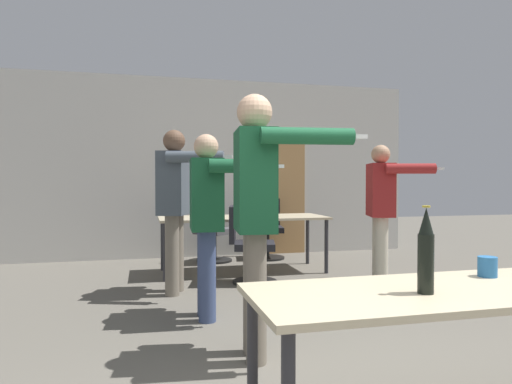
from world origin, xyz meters
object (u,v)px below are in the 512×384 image
at_px(person_far_watching, 208,209).
at_px(person_left_plaid, 382,201).
at_px(person_right_polo, 257,199).
at_px(office_chair_side_rolled, 248,248).
at_px(office_chair_far_right, 211,233).
at_px(office_chair_far_left, 267,231).
at_px(person_center_tall, 176,196).
at_px(beer_bottle, 426,252).
at_px(drink_cup, 487,267).

bearing_deg(person_far_watching, person_left_plaid, 115.73).
distance_m(person_right_polo, office_chair_side_rolled, 2.35).
xyz_separation_m(person_far_watching, office_chair_far_right, (0.42, 2.71, -0.53)).
bearing_deg(office_chair_far_left, office_chair_far_right, 20.26).
distance_m(person_right_polo, person_center_tall, 1.97).
bearing_deg(person_left_plaid, office_chair_far_right, -118.52).
bearing_deg(beer_bottle, person_left_plaid, 63.61).
xyz_separation_m(person_far_watching, beer_bottle, (0.60, -2.26, -0.05)).
height_order(person_left_plaid, office_chair_far_right, person_left_plaid).
height_order(person_left_plaid, person_center_tall, person_center_tall).
bearing_deg(office_chair_far_left, beer_bottle, 92.00).
xyz_separation_m(person_left_plaid, person_center_tall, (-2.36, 0.08, 0.08)).
bearing_deg(office_chair_far_left, office_chair_side_rolled, 77.57).
bearing_deg(office_chair_side_rolled, office_chair_far_left, 171.03).
bearing_deg(person_left_plaid, drink_cup, -1.97).
bearing_deg(drink_cup, person_center_tall, 113.37).
xyz_separation_m(office_chair_far_right, drink_cup, (0.67, -4.76, 0.35)).
height_order(person_center_tall, office_chair_side_rolled, person_center_tall).
bearing_deg(office_chair_far_right, person_far_watching, -51.72).
bearing_deg(office_chair_far_right, person_center_tall, -62.65).
bearing_deg(drink_cup, person_right_polo, 129.64).
xyz_separation_m(person_far_watching, office_chair_side_rolled, (0.64, 1.24, -0.53)).
bearing_deg(person_far_watching, drink_cup, 31.57).
xyz_separation_m(office_chair_far_left, beer_bottle, (-0.72, -5.14, 0.48)).
bearing_deg(office_chair_far_left, person_center_tall, 61.48).
bearing_deg(person_right_polo, office_chair_far_left, 169.74).
xyz_separation_m(person_right_polo, person_left_plaid, (1.96, 1.85, -0.11)).
bearing_deg(person_far_watching, office_chair_far_left, 159.01).
bearing_deg(person_center_tall, beer_bottle, 32.41).
relative_size(person_far_watching, beer_bottle, 4.37).
distance_m(person_right_polo, office_chair_far_right, 3.74).
height_order(office_chair_far_right, office_chair_side_rolled, office_chair_far_right).
distance_m(person_far_watching, office_chair_far_right, 2.79).
xyz_separation_m(person_right_polo, drink_cup, (0.89, -1.08, -0.30)).
bearing_deg(office_chair_far_right, beer_bottle, -40.88).
bearing_deg(office_chair_far_left, person_right_polo, 83.72).
bearing_deg(person_left_plaid, person_far_watching, -49.79).
relative_size(person_far_watching, office_chair_side_rolled, 1.77).
distance_m(person_far_watching, beer_bottle, 2.34).
height_order(person_far_watching, office_chair_far_right, person_far_watching).
distance_m(office_chair_side_rolled, beer_bottle, 3.54).
bearing_deg(beer_bottle, person_right_polo, 107.22).
distance_m(person_center_tall, person_far_watching, 0.98).
bearing_deg(person_left_plaid, person_right_polo, -28.61).
relative_size(person_right_polo, person_left_plaid, 1.10).
bearing_deg(office_chair_far_left, person_left_plaid, 122.76).
height_order(office_chair_far_left, office_chair_side_rolled, office_chair_far_left).
height_order(person_right_polo, drink_cup, person_right_polo).
height_order(person_center_tall, drink_cup, person_center_tall).
bearing_deg(person_center_tall, person_left_plaid, 106.46).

